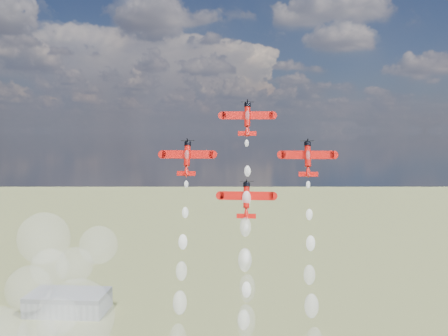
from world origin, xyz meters
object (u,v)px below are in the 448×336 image
hangar (68,302)px  plane_left (187,157)px  plane_lead (247,118)px  plane_right (308,158)px  plane_slot (246,199)px

hangar → plane_left: (103.58, -168.75, 104.16)m
plane_lead → plane_right: bearing=-13.4°
plane_left → plane_slot: 19.22m
plane_slot → plane_left: bearing=166.6°
plane_right → plane_slot: size_ratio=1.00×
plane_left → plane_right: 31.50m
hangar → plane_right: size_ratio=3.69×
plane_lead → plane_slot: (0.00, -7.48, -20.74)m
hangar → plane_slot: (119.33, -172.49, 93.79)m
hangar → plane_left: plane_left is taller
hangar → plane_lead: size_ratio=3.69×
plane_right → plane_slot: plane_right is taller
plane_left → plane_right: bearing=0.0°
plane_left → plane_right: same height
plane_slot → plane_lead: bearing=90.0°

